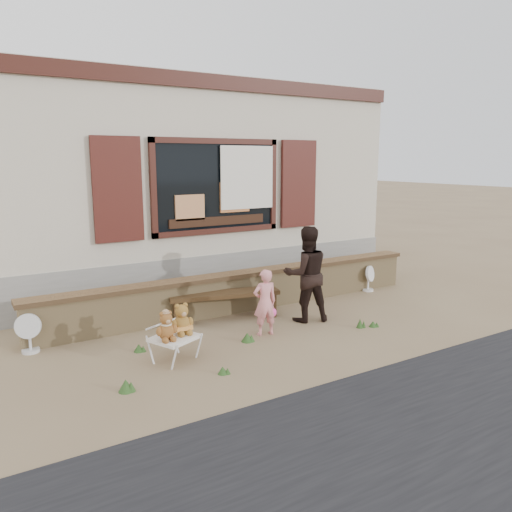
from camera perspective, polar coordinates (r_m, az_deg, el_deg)
ground at (r=7.80m, az=2.31°, el=-7.95°), size 80.00×80.00×0.00m
shopfront at (r=11.40m, az=-10.30°, el=8.15°), size 8.04×5.13×4.00m
brick_wall at (r=8.52m, az=-1.40°, el=-3.91°), size 7.10×0.36×0.67m
bench at (r=8.01m, az=-3.64°, el=-4.98°), size 1.81×0.78×0.45m
folding_chair at (r=6.49m, az=-9.30°, el=-9.31°), size 0.68×0.65×0.33m
teddy_bear_left at (r=6.33m, az=-10.24°, el=-7.79°), size 0.35×0.33×0.38m
teddy_bear_right at (r=6.51m, az=-8.50°, el=-7.02°), size 0.38×0.36×0.41m
child at (r=7.27m, az=1.03°, el=-5.32°), size 0.39×0.29×0.98m
adult at (r=7.88m, az=5.76°, el=-2.07°), size 0.87×0.77×1.51m
fan_left at (r=7.33m, az=-24.49°, el=-7.98°), size 0.35×0.23×0.54m
fan_right at (r=9.96m, az=12.72°, el=-2.50°), size 0.32×0.22×0.50m
grass_tufts at (r=6.75m, az=-3.58°, el=-10.52°), size 4.05×1.53×0.14m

